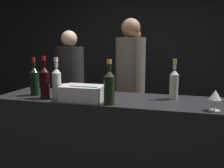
# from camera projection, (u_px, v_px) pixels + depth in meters

# --- Properties ---
(wall_back_chalkboard) EXTENTS (6.40, 0.06, 2.80)m
(wall_back_chalkboard) POSITION_uv_depth(u_px,v_px,m) (146.00, 50.00, 4.11)
(wall_back_chalkboard) COLOR black
(wall_back_chalkboard) RESTS_ON ground_plane
(bar_counter) EXTENTS (2.04, 0.59, 1.03)m
(bar_counter) POSITION_uv_depth(u_px,v_px,m) (111.00, 154.00, 2.26)
(bar_counter) COLOR black
(bar_counter) RESTS_ON ground_plane
(ice_bin_with_bottles) EXTENTS (0.35, 0.24, 0.13)m
(ice_bin_with_bottles) POSITION_uv_depth(u_px,v_px,m) (83.00, 92.00, 2.08)
(ice_bin_with_bottles) COLOR silver
(ice_bin_with_bottles) RESTS_ON bar_counter
(bowl_white) EXTENTS (0.20, 0.20, 0.07)m
(bowl_white) POSITION_uv_depth(u_px,v_px,m) (67.00, 88.00, 2.45)
(bowl_white) COLOR silver
(bowl_white) RESTS_ON bar_counter
(wine_glass) EXTENTS (0.09, 0.09, 0.15)m
(wine_glass) POSITION_uv_depth(u_px,v_px,m) (215.00, 96.00, 1.75)
(wine_glass) COLOR silver
(wine_glass) RESTS_ON bar_counter
(candle_votive) EXTENTS (0.08, 0.08, 0.06)m
(candle_votive) POSITION_uv_depth(u_px,v_px,m) (87.00, 90.00, 2.41)
(candle_votive) COLOR silver
(candle_votive) RESTS_ON bar_counter
(white_wine_bottle) EXTENTS (0.08, 0.08, 0.36)m
(white_wine_bottle) POSITION_uv_depth(u_px,v_px,m) (57.00, 82.00, 2.12)
(white_wine_bottle) COLOR #B2B7AD
(white_wine_bottle) RESTS_ON bar_counter
(red_wine_bottle_burgundy) EXTENTS (0.08, 0.08, 0.35)m
(red_wine_bottle_burgundy) POSITION_uv_depth(u_px,v_px,m) (35.00, 80.00, 2.27)
(red_wine_bottle_burgundy) COLOR black
(red_wine_bottle_burgundy) RESTS_ON bar_counter
(rose_wine_bottle) EXTENTS (0.07, 0.07, 0.34)m
(rose_wine_bottle) POSITION_uv_depth(u_px,v_px,m) (174.00, 83.00, 2.12)
(rose_wine_bottle) COLOR #B2B7AD
(rose_wine_bottle) RESTS_ON bar_counter
(red_wine_bottle_tall) EXTENTS (0.08, 0.08, 0.37)m
(red_wine_bottle_tall) POSITION_uv_depth(u_px,v_px,m) (45.00, 81.00, 2.15)
(red_wine_bottle_tall) COLOR black
(red_wine_bottle_tall) RESTS_ON bar_counter
(champagne_bottle) EXTENTS (0.09, 0.09, 0.35)m
(champagne_bottle) POSITION_uv_depth(u_px,v_px,m) (109.00, 86.00, 1.93)
(champagne_bottle) COLOR black
(champagne_bottle) RESTS_ON bar_counter
(person_in_hoodie) EXTENTS (0.34, 0.34, 1.72)m
(person_in_hoodie) POSITION_uv_depth(u_px,v_px,m) (132.00, 85.00, 3.30)
(person_in_hoodie) COLOR black
(person_in_hoodie) RESTS_ON ground_plane
(person_blond_tee) EXTENTS (0.33, 0.33, 1.78)m
(person_blond_tee) POSITION_uv_depth(u_px,v_px,m) (130.00, 88.00, 2.86)
(person_blond_tee) COLOR black
(person_blond_tee) RESTS_ON ground_plane
(person_grey_polo) EXTENTS (0.37, 0.37, 1.67)m
(person_grey_polo) POSITION_uv_depth(u_px,v_px,m) (70.00, 87.00, 3.32)
(person_grey_polo) COLOR black
(person_grey_polo) RESTS_ON ground_plane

